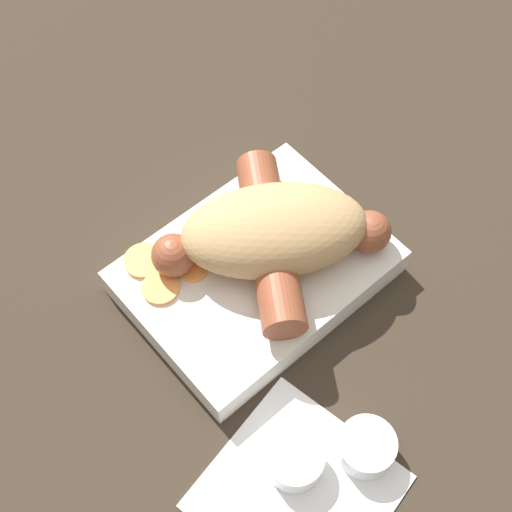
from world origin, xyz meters
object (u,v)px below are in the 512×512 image
at_px(food_tray, 256,271).
at_px(condiment_cup_near, 294,461).
at_px(bread_roll, 277,233).
at_px(condiment_cup_far, 366,448).
at_px(sausage, 272,243).

relative_size(food_tray, condiment_cup_near, 4.80).
bearing_deg(condiment_cup_near, food_tray, 59.05).
xyz_separation_m(bread_roll, condiment_cup_near, (-0.10, -0.13, -0.05)).
height_order(food_tray, bread_roll, bread_roll).
distance_m(bread_roll, condiment_cup_far, 0.17).
height_order(bread_roll, condiment_cup_near, bread_roll).
relative_size(food_tray, bread_roll, 1.21).
relative_size(bread_roll, sausage, 1.01).
bearing_deg(condiment_cup_far, sausage, 72.45).
relative_size(food_tray, sausage, 1.23).
distance_m(sausage, condiment_cup_near, 0.17).
bearing_deg(bread_roll, condiment_cup_far, -109.06).
xyz_separation_m(sausage, condiment_cup_far, (-0.05, -0.16, -0.03)).
xyz_separation_m(bread_roll, sausage, (-0.00, 0.00, -0.01)).
height_order(bread_roll, condiment_cup_far, bread_roll).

